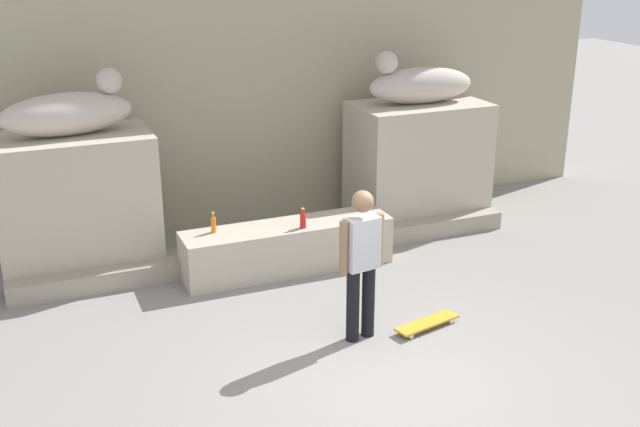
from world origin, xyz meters
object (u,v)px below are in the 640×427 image
(skateboard, at_px, (427,323))
(bottle_red, at_px, (303,220))
(statue_reclining_left, at_px, (70,112))
(skater, at_px, (361,259))
(statue_reclining_right, at_px, (419,84))
(bottle_orange, at_px, (213,224))

(skateboard, distance_m, bottle_red, 2.15)
(statue_reclining_left, distance_m, skater, 4.08)
(statue_reclining_left, height_order, bottle_red, statue_reclining_left)
(statue_reclining_right, height_order, bottle_orange, statue_reclining_right)
(statue_reclining_right, height_order, bottle_red, statue_reclining_right)
(statue_reclining_right, xyz_separation_m, bottle_orange, (-3.35, -0.91, -1.35))
(statue_reclining_right, height_order, skater, statue_reclining_right)
(statue_reclining_right, bearing_deg, bottle_orange, 17.86)
(skater, relative_size, bottle_red, 6.38)
(skateboard, height_order, bottle_orange, bottle_orange)
(bottle_orange, xyz_separation_m, bottle_red, (1.08, -0.28, -0.00))
(bottle_orange, height_order, bottle_red, bottle_orange)
(bottle_red, bearing_deg, statue_reclining_left, 154.98)
(statue_reclining_right, distance_m, bottle_orange, 3.72)
(skater, relative_size, skateboard, 2.03)
(statue_reclining_left, height_order, statue_reclining_right, same)
(bottle_orange, bearing_deg, skater, -63.94)
(statue_reclining_right, relative_size, skater, 0.97)
(skateboard, xyz_separation_m, bottle_red, (-0.72, 1.92, 0.66))
(statue_reclining_left, xyz_separation_m, bottle_orange, (1.48, -0.91, -1.35))
(bottle_red, bearing_deg, skater, -91.75)
(skateboard, relative_size, bottle_orange, 3.13)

